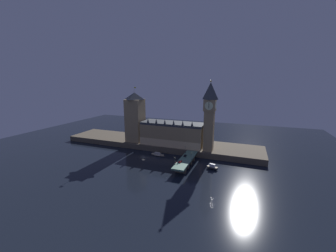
{
  "coord_description": "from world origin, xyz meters",
  "views": [
    {
      "loc": [
        89.04,
        -165.69,
        71.47
      ],
      "look_at": [
        17.75,
        20.0,
        28.12
      ],
      "focal_mm": 22.0,
      "sensor_mm": 36.0,
      "label": 1
    }
  ],
  "objects_px": {
    "boat_downstream": "(212,167)",
    "car_northbound_lead": "(185,156)",
    "pedestrian_near_rail": "(176,163)",
    "clock_tower": "(210,115)",
    "street_lamp_near": "(175,160)",
    "victoria_tower": "(135,117)",
    "boat_upstream": "(158,155)",
    "car_northbound_trail": "(180,161)",
    "street_lamp_far": "(185,148)",
    "street_lamp_mid": "(191,155)",
    "pedestrian_far_rail": "(186,152)"
  },
  "relations": [
    {
      "from": "pedestrian_near_rail",
      "to": "street_lamp_far",
      "type": "bearing_deg",
      "value": 90.83
    },
    {
      "from": "pedestrian_near_rail",
      "to": "street_lamp_mid",
      "type": "distance_m",
      "value": 16.08
    },
    {
      "from": "car_northbound_lead",
      "to": "street_lamp_near",
      "type": "height_order",
      "value": "street_lamp_near"
    },
    {
      "from": "pedestrian_far_rail",
      "to": "street_lamp_mid",
      "type": "bearing_deg",
      "value": -58.0
    },
    {
      "from": "car_northbound_lead",
      "to": "street_lamp_mid",
      "type": "relative_size",
      "value": 0.65
    },
    {
      "from": "clock_tower",
      "to": "car_northbound_lead",
      "type": "xyz_separation_m",
      "value": [
        -15.79,
        -25.1,
        -34.1
      ]
    },
    {
      "from": "pedestrian_near_rail",
      "to": "boat_downstream",
      "type": "bearing_deg",
      "value": 26.86
    },
    {
      "from": "car_northbound_trail",
      "to": "street_lamp_far",
      "type": "height_order",
      "value": "street_lamp_far"
    },
    {
      "from": "boat_upstream",
      "to": "victoria_tower",
      "type": "bearing_deg",
      "value": 149.56
    },
    {
      "from": "street_lamp_near",
      "to": "car_northbound_lead",
      "type": "bearing_deg",
      "value": 82.74
    },
    {
      "from": "victoria_tower",
      "to": "car_northbound_lead",
      "type": "height_order",
      "value": "victoria_tower"
    },
    {
      "from": "clock_tower",
      "to": "car_northbound_trail",
      "type": "height_order",
      "value": "clock_tower"
    },
    {
      "from": "boat_downstream",
      "to": "street_lamp_mid",
      "type": "bearing_deg",
      "value": -176.76
    },
    {
      "from": "boat_downstream",
      "to": "car_northbound_trail",
      "type": "bearing_deg",
      "value": -159.07
    },
    {
      "from": "boat_upstream",
      "to": "street_lamp_mid",
      "type": "bearing_deg",
      "value": -20.29
    },
    {
      "from": "car_northbound_trail",
      "to": "pedestrian_near_rail",
      "type": "distance_m",
      "value": 4.77
    },
    {
      "from": "pedestrian_near_rail",
      "to": "street_lamp_near",
      "type": "distance_m",
      "value": 3.62
    },
    {
      "from": "clock_tower",
      "to": "street_lamp_mid",
      "type": "distance_m",
      "value": 44.51
    },
    {
      "from": "clock_tower",
      "to": "car_northbound_trail",
      "type": "bearing_deg",
      "value": -111.79
    },
    {
      "from": "boat_upstream",
      "to": "clock_tower",
      "type": "bearing_deg",
      "value": 20.62
    },
    {
      "from": "pedestrian_near_rail",
      "to": "clock_tower",
      "type": "bearing_deg",
      "value": 67.61
    },
    {
      "from": "pedestrian_far_rail",
      "to": "pedestrian_near_rail",
      "type": "bearing_deg",
      "value": -90.0
    },
    {
      "from": "pedestrian_near_rail",
      "to": "street_lamp_far",
      "type": "relative_size",
      "value": 0.23
    },
    {
      "from": "pedestrian_near_rail",
      "to": "street_lamp_far",
      "type": "xyz_separation_m",
      "value": [
        -0.4,
        27.47,
        3.69
      ]
    },
    {
      "from": "car_northbound_lead",
      "to": "pedestrian_near_rail",
      "type": "height_order",
      "value": "pedestrian_near_rail"
    },
    {
      "from": "clock_tower",
      "to": "boat_downstream",
      "type": "distance_m",
      "value": 50.25
    },
    {
      "from": "street_lamp_mid",
      "to": "boat_upstream",
      "type": "height_order",
      "value": "street_lamp_mid"
    },
    {
      "from": "clock_tower",
      "to": "street_lamp_far",
      "type": "xyz_separation_m",
      "value": [
        -18.41,
        -16.24,
        -30.23
      ]
    },
    {
      "from": "pedestrian_near_rail",
      "to": "boat_upstream",
      "type": "relative_size",
      "value": 0.11
    },
    {
      "from": "boat_downstream",
      "to": "car_northbound_lead",
      "type": "bearing_deg",
      "value": 169.01
    },
    {
      "from": "car_northbound_trail",
      "to": "boat_downstream",
      "type": "bearing_deg",
      "value": 20.93
    },
    {
      "from": "pedestrian_near_rail",
      "to": "pedestrian_far_rail",
      "type": "bearing_deg",
      "value": 90.0
    },
    {
      "from": "pedestrian_near_rail",
      "to": "street_lamp_near",
      "type": "relative_size",
      "value": 0.27
    },
    {
      "from": "pedestrian_near_rail",
      "to": "street_lamp_near",
      "type": "bearing_deg",
      "value": -101.49
    },
    {
      "from": "victoria_tower",
      "to": "car_northbound_lead",
      "type": "distance_m",
      "value": 77.06
    },
    {
      "from": "clock_tower",
      "to": "boat_upstream",
      "type": "xyz_separation_m",
      "value": [
        -45.83,
        -17.24,
        -39.8
      ]
    },
    {
      "from": "car_northbound_trail",
      "to": "victoria_tower",
      "type": "bearing_deg",
      "value": 146.7
    },
    {
      "from": "car_northbound_trail",
      "to": "street_lamp_near",
      "type": "height_order",
      "value": "street_lamp_near"
    },
    {
      "from": "street_lamp_far",
      "to": "car_northbound_lead",
      "type": "bearing_deg",
      "value": -73.53
    },
    {
      "from": "pedestrian_near_rail",
      "to": "boat_downstream",
      "type": "height_order",
      "value": "pedestrian_near_rail"
    },
    {
      "from": "victoria_tower",
      "to": "street_lamp_near",
      "type": "height_order",
      "value": "victoria_tower"
    },
    {
      "from": "boat_upstream",
      "to": "car_northbound_lead",
      "type": "bearing_deg",
      "value": -14.66
    },
    {
      "from": "victoria_tower",
      "to": "street_lamp_mid",
      "type": "xyz_separation_m",
      "value": [
        73.46,
        -35.09,
        -22.63
      ]
    },
    {
      "from": "pedestrian_near_rail",
      "to": "boat_upstream",
      "type": "xyz_separation_m",
      "value": [
        -27.82,
        26.47,
        -5.88
      ]
    },
    {
      "from": "street_lamp_near",
      "to": "street_lamp_far",
      "type": "xyz_separation_m",
      "value": [
        -0.0,
        29.44,
        0.68
      ]
    },
    {
      "from": "clock_tower",
      "to": "boat_downstream",
      "type": "bearing_deg",
      "value": -72.99
    },
    {
      "from": "street_lamp_mid",
      "to": "boat_downstream",
      "type": "distance_m",
      "value": 19.85
    },
    {
      "from": "victoria_tower",
      "to": "street_lamp_near",
      "type": "relative_size",
      "value": 9.66
    },
    {
      "from": "victoria_tower",
      "to": "boat_upstream",
      "type": "bearing_deg",
      "value": -30.44
    },
    {
      "from": "clock_tower",
      "to": "victoria_tower",
      "type": "relative_size",
      "value": 1.11
    }
  ]
}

